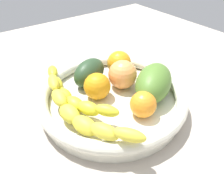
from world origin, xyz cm
name	(u,v)px	position (x,y,z in cm)	size (l,w,h in cm)	color
kitchen_counter	(112,111)	(0.00, 0.00, 1.50)	(120.00, 120.00, 3.00)	#ACA193
fruit_bowl	(112,97)	(0.00, 0.00, 5.37)	(31.95, 31.95, 4.60)	silver
banana_draped_left	(71,96)	(2.64, 8.27, 7.89)	(23.09, 7.34, 4.35)	yellow
banana_draped_right	(80,114)	(-3.33, 9.66, 8.15)	(26.13, 8.42, 4.77)	yellow
orange_front	(119,63)	(7.18, -7.52, 8.15)	(6.04, 6.04, 6.04)	orange
orange_mid_left	(143,104)	(-7.77, -1.74, 7.74)	(5.22, 5.22, 5.22)	orange
orange_mid_right	(97,86)	(2.23, 2.29, 8.02)	(5.77, 5.77, 5.77)	orange
peach_blush	(123,74)	(2.17, -4.60, 8.42)	(6.59, 6.59, 6.59)	#F99C56
mango_green	(154,83)	(-4.62, -7.59, 8.68)	(12.15, 7.27, 7.11)	#537E2F
avocado_dark	(89,73)	(8.08, 0.62, 7.89)	(9.38, 5.52, 6.27)	#2A4429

